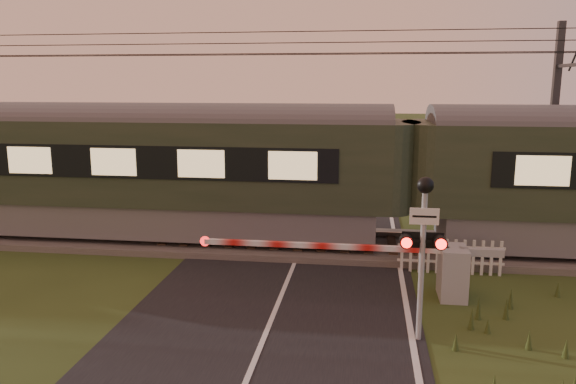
# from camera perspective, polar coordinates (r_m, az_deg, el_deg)

# --- Properties ---
(ground) EXTENTS (160.00, 160.00, 0.00)m
(ground) POSITION_cam_1_polar(r_m,az_deg,el_deg) (10.58, -2.81, -15.48)
(ground) COLOR #2A3815
(ground) RESTS_ON ground
(road) EXTENTS (6.00, 140.00, 0.03)m
(road) POSITION_cam_1_polar(r_m,az_deg,el_deg) (10.37, -2.96, -16.00)
(road) COLOR black
(road) RESTS_ON ground
(track_bed) EXTENTS (140.00, 3.40, 0.39)m
(track_bed) POSITION_cam_1_polar(r_m,az_deg,el_deg) (16.57, 1.42, -5.28)
(track_bed) COLOR #47423D
(track_bed) RESTS_ON ground
(overhead_wires) EXTENTS (120.00, 0.62, 0.62)m
(overhead_wires) POSITION_cam_1_polar(r_m,az_deg,el_deg) (15.93, 1.52, 14.65)
(overhead_wires) COLOR black
(overhead_wires) RESTS_ON ground
(train) EXTENTS (41.06, 2.83, 3.82)m
(train) POSITION_cam_1_polar(r_m,az_deg,el_deg) (16.04, 12.22, 1.73)
(train) COLOR slate
(train) RESTS_ON ground
(boom_gate) EXTENTS (6.83, 0.90, 1.19)m
(boom_gate) POSITION_cam_1_polar(r_m,az_deg,el_deg) (13.03, 15.11, -7.56)
(boom_gate) COLOR gray
(boom_gate) RESTS_ON ground
(crossing_signal) EXTENTS (0.79, 0.34, 3.09)m
(crossing_signal) POSITION_cam_1_polar(r_m,az_deg,el_deg) (10.39, 13.59, -3.76)
(crossing_signal) COLOR gray
(crossing_signal) RESTS_ON ground
(picket_fence) EXTENTS (2.62, 0.07, 0.89)m
(picket_fence) POSITION_cam_1_polar(r_m,az_deg,el_deg) (14.70, 16.20, -6.30)
(picket_fence) COLOR silver
(picket_fence) RESTS_ON ground
(catenary_mast) EXTENTS (0.20, 2.45, 6.51)m
(catenary_mast) POSITION_cam_1_polar(r_m,az_deg,el_deg) (18.91, 25.35, 5.96)
(catenary_mast) COLOR #2D2D30
(catenary_mast) RESTS_ON ground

